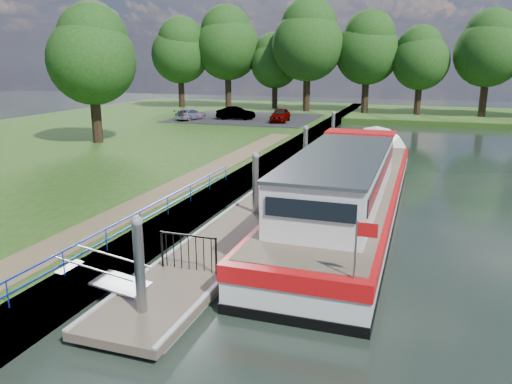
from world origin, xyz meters
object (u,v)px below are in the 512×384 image
(car_b, at_px, (236,113))
(barge, at_px, (351,189))
(car_a, at_px, (280,115))
(car_c, at_px, (191,114))
(pontoon, at_px, (284,191))

(car_b, bearing_deg, barge, -157.36)
(car_a, height_order, car_c, car_a)
(pontoon, relative_size, barge, 1.42)
(pontoon, height_order, barge, barge)
(car_a, distance_m, car_c, 9.00)
(car_a, distance_m, car_b, 4.77)
(car_a, bearing_deg, car_c, -177.24)
(car_a, relative_size, car_c, 1.03)
(car_a, xyz_separation_m, car_c, (-8.92, -1.18, -0.11))
(pontoon, distance_m, car_b, 26.04)
(pontoon, distance_m, car_c, 26.78)
(car_a, relative_size, car_b, 1.00)
(car_a, xyz_separation_m, car_b, (-4.75, 0.47, -0.02))
(car_c, bearing_deg, car_a, -159.80)
(barge, distance_m, car_a, 26.88)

